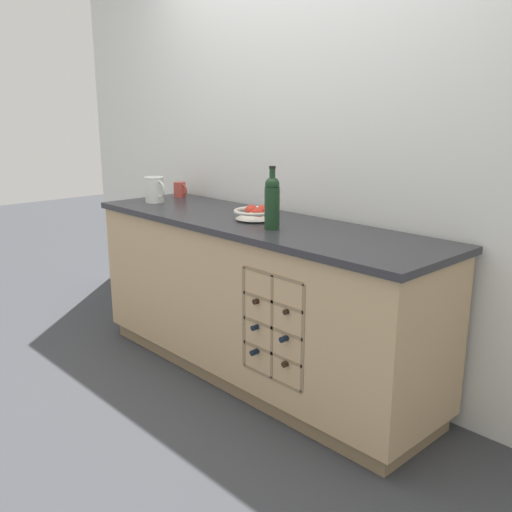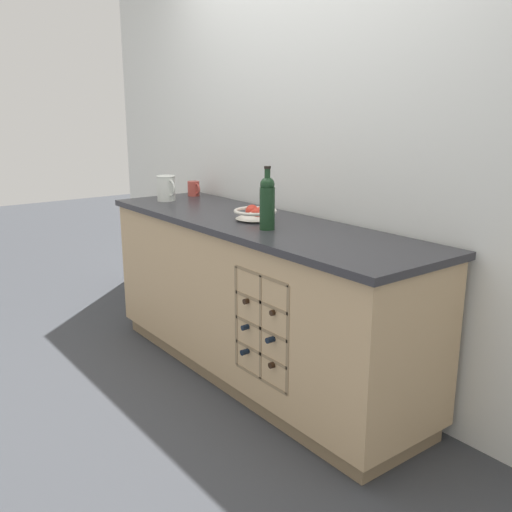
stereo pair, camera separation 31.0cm
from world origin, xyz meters
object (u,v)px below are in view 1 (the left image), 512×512
at_px(fruit_bowl, 256,213).
at_px(white_pitcher, 154,189).
at_px(ceramic_mug, 180,190).
at_px(standing_wine_bottle, 272,201).

height_order(fruit_bowl, white_pitcher, white_pitcher).
relative_size(white_pitcher, ceramic_mug, 1.48).
height_order(white_pitcher, standing_wine_bottle, standing_wine_bottle).
bearing_deg(ceramic_mug, fruit_bowl, -11.17).
xyz_separation_m(white_pitcher, standing_wine_bottle, (1.10, -0.04, 0.05)).
bearing_deg(fruit_bowl, ceramic_mug, 168.83).
xyz_separation_m(fruit_bowl, ceramic_mug, (-0.95, 0.19, 0.01)).
height_order(fruit_bowl, ceramic_mug, ceramic_mug).
bearing_deg(ceramic_mug, standing_wine_bottle, -13.90).
bearing_deg(standing_wine_bottle, white_pitcher, 177.99).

